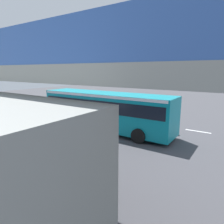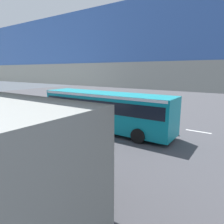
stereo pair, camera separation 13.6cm
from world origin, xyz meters
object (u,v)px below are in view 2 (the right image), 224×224
object	(u,v)px
pedestrian	(171,122)
bicycle_black	(19,125)
city_bus	(105,108)
parked_van	(3,110)
bicycle_red	(35,115)

from	to	relation	value
pedestrian	bicycle_black	bearing A→B (deg)	29.58
city_bus	parked_van	xyz separation A→B (m)	(10.03, 3.23, -0.70)
city_bus	parked_van	size ratio (longest dim) A/B	2.40
city_bus	bicycle_red	distance (m)	8.60
parked_van	bicycle_red	world-z (taller)	parked_van
parked_van	bicycle_black	world-z (taller)	parked_van
city_bus	pedestrian	world-z (taller)	city_bus
bicycle_red	pedestrian	world-z (taller)	pedestrian
city_bus	pedestrian	distance (m)	5.37
bicycle_red	bicycle_black	world-z (taller)	same
city_bus	bicycle_red	xyz separation A→B (m)	(8.42, 0.87, -1.51)
parked_van	bicycle_black	distance (m)	3.92
city_bus	bicycle_black	size ratio (longest dim) A/B	6.52
parked_van	bicycle_red	size ratio (longest dim) A/B	2.71
city_bus	pedestrian	xyz separation A→B (m)	(-4.74, -2.32, -1.00)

